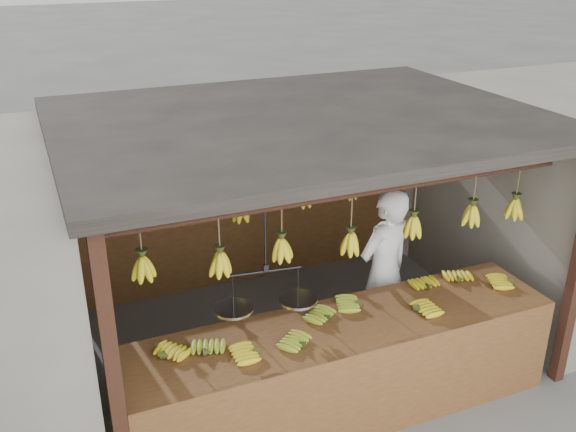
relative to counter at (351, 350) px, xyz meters
name	(u,v)px	position (x,y,z in m)	size (l,w,h in m)	color
ground	(299,341)	(0.08, 1.23, -0.72)	(80.00, 80.00, 0.00)	#5B5B57
stall	(287,151)	(0.08, 1.56, 1.25)	(4.30, 3.30, 2.40)	black
counter	(351,350)	(0.00, 0.00, 0.00)	(3.72, 0.85, 0.96)	brown
hanging_bananas	(300,196)	(0.07, 1.23, 0.91)	(3.60, 2.23, 0.40)	gold
balance_scale	(266,300)	(-0.66, 0.23, 0.50)	(0.83, 0.38, 0.83)	black
vendor	(384,272)	(0.80, 0.83, 0.15)	(0.63, 0.41, 1.73)	white
bag_bundles	(397,186)	(2.02, 2.58, 0.25)	(0.08, 0.26, 1.28)	#1426BF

